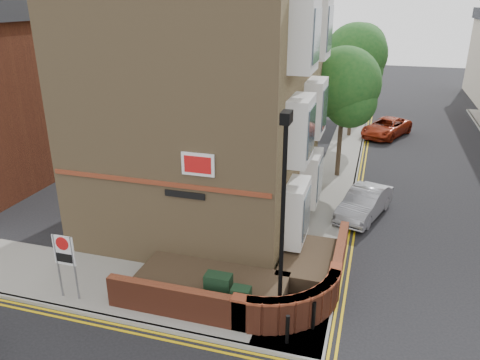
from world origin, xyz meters
The scene contains 21 objects.
ground centered at (0.00, 0.00, 0.00)m, with size 120.00×120.00×0.00m, color black.
pavement_corner centered at (-3.50, 1.50, 0.06)m, with size 13.00×3.00×0.12m, color gray.
pavement_main centered at (2.00, 16.00, 0.06)m, with size 2.00×32.00×0.12m, color gray.
kerb_side centered at (-3.50, 0.00, 0.06)m, with size 13.00×0.15×0.12m, color gray.
kerb_main_near centered at (3.00, 16.00, 0.06)m, with size 0.15×32.00×0.12m, color gray.
yellow_lines_side centered at (-3.50, -0.25, 0.01)m, with size 13.00×0.28×0.01m, color gold.
yellow_lines_main centered at (3.25, 16.00, 0.01)m, with size 0.28×32.00×0.01m, color gold.
corner_building centered at (-2.84, 8.00, 6.23)m, with size 8.95×10.40×13.60m.
garden_wall centered at (0.00, 2.50, 0.00)m, with size 6.80×6.00×1.20m, color maroon, non-canonical shape.
lamppost centered at (1.60, 1.20, 3.34)m, with size 0.25×0.50×6.30m.
utility_cabinet_large centered at (-0.30, 1.30, 0.72)m, with size 0.80×0.45×1.20m, color black.
utility_cabinet_small centered at (0.50, 1.00, 0.67)m, with size 0.55×0.40×1.10m, color black.
bollard_near centered at (2.00, 0.40, 0.57)m, with size 0.11×0.11×0.90m, color black.
bollard_far centered at (2.60, 1.20, 0.57)m, with size 0.11×0.11×0.90m, color black.
zone_sign centered at (-5.00, 0.50, 1.64)m, with size 0.72×0.07×2.20m.
tree_near centered at (2.00, 14.05, 4.70)m, with size 3.64×3.65×6.70m.
tree_mid centered at (2.00, 22.05, 5.20)m, with size 4.03×4.03×7.42m.
tree_far centered at (2.00, 30.05, 4.91)m, with size 3.81×3.81×7.00m.
traffic_light_assembly centered at (2.40, 25.00, 2.78)m, with size 0.20×0.16×4.20m.
silver_car_near centered at (3.60, 9.46, 0.64)m, with size 1.35×3.86×1.27m, color #939399.
red_car_main centered at (4.43, 22.87, 0.63)m, with size 2.09×4.53×1.26m, color maroon.
Camera 1 is at (3.73, -9.90, 9.05)m, focal length 35.00 mm.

